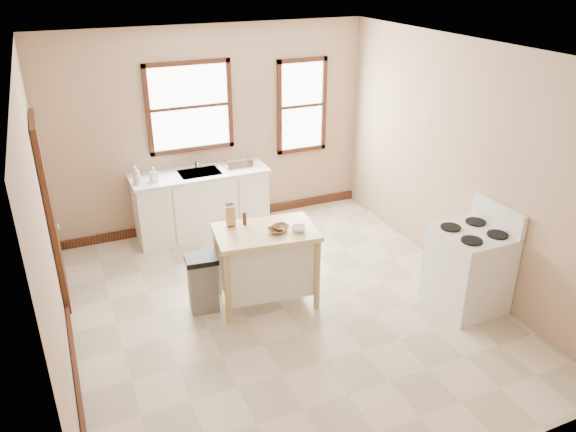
# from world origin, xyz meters

# --- Properties ---
(floor) EXTENTS (5.00, 5.00, 0.00)m
(floor) POSITION_xyz_m (0.00, 0.00, 0.00)
(floor) COLOR beige
(floor) RESTS_ON ground
(ceiling) EXTENTS (5.00, 5.00, 0.00)m
(ceiling) POSITION_xyz_m (0.00, 0.00, 2.80)
(ceiling) COLOR white
(ceiling) RESTS_ON ground
(wall_back) EXTENTS (4.50, 0.04, 2.80)m
(wall_back) POSITION_xyz_m (0.00, 2.50, 1.40)
(wall_back) COLOR tan
(wall_back) RESTS_ON ground
(wall_left) EXTENTS (0.04, 5.00, 2.80)m
(wall_left) POSITION_xyz_m (-2.25, 0.00, 1.40)
(wall_left) COLOR tan
(wall_left) RESTS_ON ground
(wall_right) EXTENTS (0.04, 5.00, 2.80)m
(wall_right) POSITION_xyz_m (2.25, 0.00, 1.40)
(wall_right) COLOR tan
(wall_right) RESTS_ON ground
(window_main) EXTENTS (1.17, 0.06, 1.22)m
(window_main) POSITION_xyz_m (-0.30, 2.48, 1.75)
(window_main) COLOR black
(window_main) RESTS_ON wall_back
(window_side) EXTENTS (0.77, 0.06, 1.37)m
(window_side) POSITION_xyz_m (1.35, 2.48, 1.60)
(window_side) COLOR black
(window_side) RESTS_ON wall_back
(door_left) EXTENTS (0.06, 0.90, 2.10)m
(door_left) POSITION_xyz_m (-2.21, 1.30, 1.05)
(door_left) COLOR black
(door_left) RESTS_ON ground
(baseboard_back) EXTENTS (4.50, 0.04, 0.12)m
(baseboard_back) POSITION_xyz_m (0.00, 2.47, 0.06)
(baseboard_back) COLOR black
(baseboard_back) RESTS_ON ground
(baseboard_left) EXTENTS (0.04, 5.00, 0.12)m
(baseboard_left) POSITION_xyz_m (-2.22, 0.00, 0.06)
(baseboard_left) COLOR black
(baseboard_left) RESTS_ON ground
(sink_counter) EXTENTS (1.86, 0.62, 0.92)m
(sink_counter) POSITION_xyz_m (-0.30, 2.20, 0.46)
(sink_counter) COLOR white
(sink_counter) RESTS_ON ground
(faucet) EXTENTS (0.03, 0.03, 0.22)m
(faucet) POSITION_xyz_m (-0.30, 2.38, 1.03)
(faucet) COLOR silver
(faucet) RESTS_ON sink_counter
(soap_bottle_a) EXTENTS (0.13, 0.13, 0.25)m
(soap_bottle_a) POSITION_xyz_m (-1.15, 2.10, 1.04)
(soap_bottle_a) COLOR #B2B2B2
(soap_bottle_a) RESTS_ON sink_counter
(soap_bottle_b) EXTENTS (0.11, 0.11, 0.19)m
(soap_bottle_b) POSITION_xyz_m (-0.93, 2.11, 1.02)
(soap_bottle_b) COLOR #B2B2B2
(soap_bottle_b) RESTS_ON sink_counter
(dish_rack) EXTENTS (0.47, 0.42, 0.10)m
(dish_rack) POSITION_xyz_m (0.25, 2.21, 0.97)
(dish_rack) COLOR silver
(dish_rack) RESTS_ON sink_counter
(kitchen_island) EXTENTS (1.17, 0.83, 0.90)m
(kitchen_island) POSITION_xyz_m (-0.10, 0.25, 0.45)
(kitchen_island) COLOR #FAD993
(kitchen_island) RESTS_ON ground
(knife_block) EXTENTS (0.12, 0.12, 0.20)m
(knife_block) POSITION_xyz_m (-0.41, 0.52, 1.00)
(knife_block) COLOR tan
(knife_block) RESTS_ON kitchen_island
(pepper_grinder) EXTENTS (0.05, 0.05, 0.15)m
(pepper_grinder) POSITION_xyz_m (-0.26, 0.47, 0.97)
(pepper_grinder) COLOR #3F1E10
(pepper_grinder) RESTS_ON kitchen_island
(bowl_a) EXTENTS (0.19, 0.19, 0.04)m
(bowl_a) POSITION_xyz_m (-0.02, 0.15, 0.92)
(bowl_a) COLOR brown
(bowl_a) RESTS_ON kitchen_island
(bowl_b) EXTENTS (0.21, 0.21, 0.04)m
(bowl_b) POSITION_xyz_m (0.06, 0.21, 0.92)
(bowl_b) COLOR brown
(bowl_b) RESTS_ON kitchen_island
(bowl_c) EXTENTS (0.20, 0.20, 0.05)m
(bowl_c) POSITION_xyz_m (0.22, 0.09, 0.92)
(bowl_c) COLOR white
(bowl_c) RESTS_ON kitchen_island
(trash_bin) EXTENTS (0.37, 0.32, 0.67)m
(trash_bin) POSITION_xyz_m (-0.81, 0.37, 0.33)
(trash_bin) COLOR slate
(trash_bin) RESTS_ON ground
(gas_stove) EXTENTS (0.74, 0.75, 1.19)m
(gas_stove) POSITION_xyz_m (1.90, -0.72, 0.59)
(gas_stove) COLOR silver
(gas_stove) RESTS_ON ground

